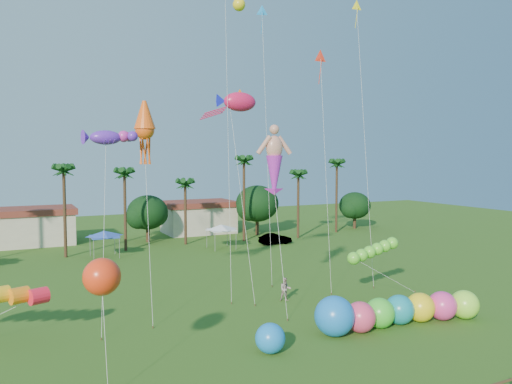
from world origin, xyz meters
name	(u,v)px	position (x,y,z in m)	size (l,w,h in m)	color
ground	(339,371)	(0.00, 0.00, 0.00)	(160.00, 160.00, 0.00)	#285116
tree_line	(168,210)	(3.57, 44.00, 4.28)	(69.46, 8.91, 11.00)	#3A2819
buildings_row	(110,225)	(-3.09, 50.00, 2.00)	(35.00, 7.00, 4.00)	beige
tent_row	(105,234)	(-6.00, 36.33, 2.75)	(31.00, 4.00, 0.60)	white
car_b	(275,239)	(15.63, 35.89, 0.70)	(1.49, 4.27, 1.41)	#4C4C54
spectator_b	(285,289)	(3.95, 12.70, 0.93)	(0.91, 0.71, 1.87)	#A38988
caterpillar_inflatable	(393,311)	(7.42, 4.14, 1.09)	(12.71, 3.68, 2.59)	#EE3E6D
blue_ball	(270,338)	(-2.13, 3.81, 0.89)	(1.78, 1.78, 1.78)	#187CDD
rainbow_tube	(4,300)	(-16.00, 11.75, 2.89)	(8.54, 2.45, 3.41)	#FC1C36
green_worm	(354,258)	(8.95, 10.49, 3.38)	(8.95, 2.48, 4.00)	#5FD72F
orange_ball_kite	(102,277)	(-11.70, 2.89, 5.76)	(2.28, 2.28, 6.66)	#FA3714
merman_kite	(274,165)	(2.29, 11.55, 10.89)	(2.47, 4.28, 13.41)	tan
fish_kite	(240,102)	(2.20, 17.53, 16.11)	(4.38, 5.84, 17.03)	#D7174C
squid_kite	(145,130)	(-6.42, 15.59, 13.43)	(2.03, 5.62, 15.69)	#FF5B14
lobster_kite	(106,138)	(-9.32, 15.13, 12.82)	(4.26, 6.51, 13.56)	#6126C0
delta_kite_red	(321,60)	(9.00, 15.56, 19.82)	(1.46, 3.27, 20.76)	#FD331C
delta_kite_yellow	(357,13)	(13.37, 16.23, 24.54)	(1.23, 3.95, 25.75)	#FFF01A
delta_kite_blue	(262,17)	(5.70, 20.23, 24.22)	(1.35, 3.70, 25.36)	#1886E0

